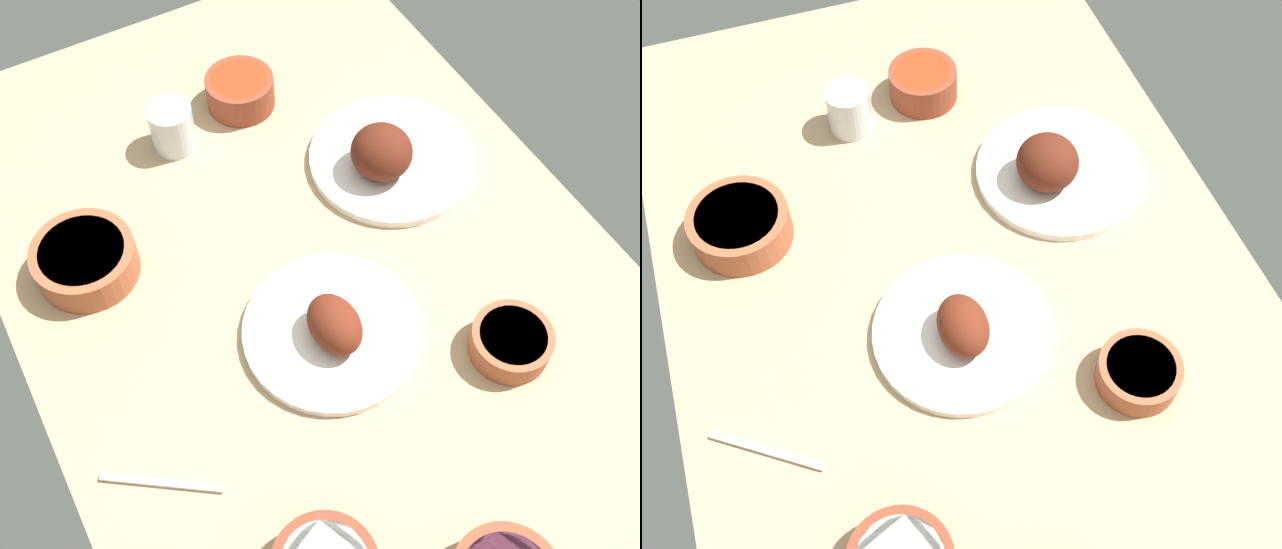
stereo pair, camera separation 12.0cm
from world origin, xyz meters
TOP-DOWN VIEW (x-y plane):
  - dining_table at (0.00, 0.00)cm, footprint 140.00×90.00cm
  - plate_far_side at (9.23, -3.08)cm, footprint 26.56×26.56cm
  - plate_near_viewer at (-14.56, 21.25)cm, footprint 28.32×28.32cm
  - bowl_sauce at (-40.25, 6.37)cm, footprint 12.18×12.18cm
  - bowl_potatoes at (-19.45, -30.37)cm, footprint 15.90×15.90cm
  - bowl_pasta at (23.83, 18.20)cm, footprint 11.86×11.86cm
  - water_tumbler at (-37.05, -7.99)cm, footprint 7.64×7.64cm
  - fork_loose at (17.46, -33.99)cm, footprint 10.31×14.10cm

SIDE VIEW (x-z plane):
  - dining_table at x=0.00cm, z-range 0.00..4.00cm
  - fork_loose at x=17.46cm, z-range 4.00..4.80cm
  - plate_far_side at x=9.23cm, z-range 1.92..10.14cm
  - bowl_pasta at x=23.83cm, z-range 4.23..8.78cm
  - plate_near_viewer at x=-14.56cm, z-range 1.83..11.90cm
  - bowl_potatoes at x=-19.45cm, z-range 4.25..10.03cm
  - bowl_sauce at x=-40.25cm, z-range 4.25..10.22cm
  - water_tumbler at x=-37.05cm, z-range 4.00..12.47cm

